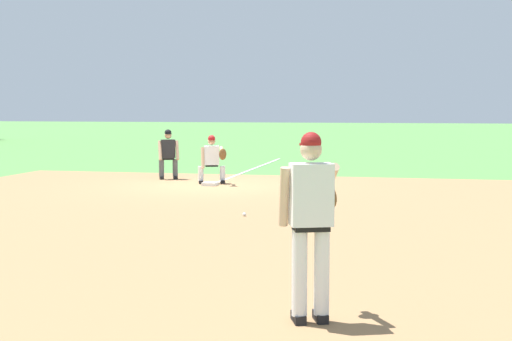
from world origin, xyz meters
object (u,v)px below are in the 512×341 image
Objects in this scene: baseball at (244,214)px; pitcher at (312,215)px; umpire at (168,152)px; first_baseman at (213,157)px; first_base_bag at (210,184)px.

pitcher is (-6.46, -2.20, 1.02)m from baseball.
baseball is 7.55m from umpire.
umpire reaches higher than first_baseman.
pitcher reaches higher than first_base_bag.
first_baseman is at bearing 21.72° from baseball.
baseball is at bearing -149.50° from umpire.
pitcher is 14.27m from umpire.
umpire reaches higher than first_base_bag.
umpire is at bearing 30.50° from baseball.
pitcher is (-11.54, -4.35, 1.01)m from first_base_bag.
pitcher is 12.78m from first_baseman.
first_baseman is at bearing 20.17° from pitcher.
baseball is at bearing -157.07° from first_base_bag.
pitcher is 1.27× the size of umpire.
first_base_bag is 12.37m from pitcher.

